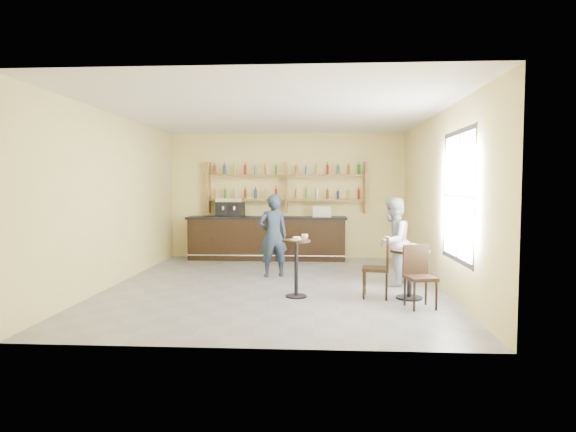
# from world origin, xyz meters

# --- Properties ---
(floor) EXTENTS (7.00, 7.00, 0.00)m
(floor) POSITION_xyz_m (0.00, 0.00, 0.00)
(floor) COLOR slate
(floor) RESTS_ON ground
(ceiling) EXTENTS (7.00, 7.00, 0.00)m
(ceiling) POSITION_xyz_m (0.00, 0.00, 3.20)
(ceiling) COLOR white
(ceiling) RESTS_ON wall_back
(wall_back) EXTENTS (7.00, 0.00, 7.00)m
(wall_back) POSITION_xyz_m (0.00, 3.50, 1.60)
(wall_back) COLOR #EEDB87
(wall_back) RESTS_ON floor
(wall_front) EXTENTS (7.00, 0.00, 7.00)m
(wall_front) POSITION_xyz_m (0.00, -3.50, 1.60)
(wall_front) COLOR #EEDB87
(wall_front) RESTS_ON floor
(wall_left) EXTENTS (0.00, 7.00, 7.00)m
(wall_left) POSITION_xyz_m (-3.00, 0.00, 1.60)
(wall_left) COLOR #EEDB87
(wall_left) RESTS_ON floor
(wall_right) EXTENTS (0.00, 7.00, 7.00)m
(wall_right) POSITION_xyz_m (3.00, 0.00, 1.60)
(wall_right) COLOR #EEDB87
(wall_right) RESTS_ON floor
(window_pane) EXTENTS (0.00, 2.00, 2.00)m
(window_pane) POSITION_xyz_m (2.99, -1.20, 1.70)
(window_pane) COLOR white
(window_pane) RESTS_ON wall_right
(window_frame) EXTENTS (0.04, 1.70, 2.10)m
(window_frame) POSITION_xyz_m (2.99, -1.20, 1.70)
(window_frame) COLOR black
(window_frame) RESTS_ON wall_right
(shelf_unit) EXTENTS (4.00, 0.26, 1.40)m
(shelf_unit) POSITION_xyz_m (0.00, 3.37, 1.81)
(shelf_unit) COLOR brown
(shelf_unit) RESTS_ON wall_back
(liquor_bottles) EXTENTS (3.68, 0.10, 1.00)m
(liquor_bottles) POSITION_xyz_m (0.00, 3.37, 1.98)
(liquor_bottles) COLOR #8C5919
(liquor_bottles) RESTS_ON shelf_unit
(bar_counter) EXTENTS (3.99, 0.78, 1.08)m
(bar_counter) POSITION_xyz_m (-0.47, 3.15, 0.54)
(bar_counter) COLOR black
(bar_counter) RESTS_ON floor
(espresso_machine) EXTENTS (0.71, 0.51, 0.47)m
(espresso_machine) POSITION_xyz_m (-1.40, 3.15, 1.31)
(espresso_machine) COLOR black
(espresso_machine) RESTS_ON bar_counter
(pastry_case) EXTENTS (0.47, 0.39, 0.27)m
(pastry_case) POSITION_xyz_m (0.91, 3.15, 1.22)
(pastry_case) COLOR silver
(pastry_case) RESTS_ON bar_counter
(pedestal_table) EXTENTS (0.47, 0.47, 0.97)m
(pedestal_table) POSITION_xyz_m (0.44, -0.92, 0.48)
(pedestal_table) COLOR black
(pedestal_table) RESTS_ON floor
(napkin) EXTENTS (0.22, 0.22, 0.00)m
(napkin) POSITION_xyz_m (0.44, -0.92, 0.97)
(napkin) COLOR white
(napkin) RESTS_ON pedestal_table
(donut) EXTENTS (0.17, 0.17, 0.05)m
(donut) POSITION_xyz_m (0.45, -0.93, 0.99)
(donut) COLOR #DEA751
(donut) RESTS_ON napkin
(cup_pedestal) EXTENTS (0.14, 0.14, 0.09)m
(cup_pedestal) POSITION_xyz_m (0.58, -0.82, 1.01)
(cup_pedestal) COLOR white
(cup_pedestal) RESTS_ON pedestal_table
(man_main) EXTENTS (0.71, 0.58, 1.69)m
(man_main) POSITION_xyz_m (-0.11, 0.87, 0.84)
(man_main) COLOR black
(man_main) RESTS_ON floor
(cafe_table) EXTENTS (0.77, 0.77, 0.82)m
(cafe_table) POSITION_xyz_m (2.31, -0.93, 0.41)
(cafe_table) COLOR black
(cafe_table) RESTS_ON floor
(cup_cafe) EXTENTS (0.12, 0.12, 0.10)m
(cup_cafe) POSITION_xyz_m (2.36, -0.93, 0.87)
(cup_cafe) COLOR white
(cup_cafe) RESTS_ON cafe_table
(chair_west) EXTENTS (0.49, 0.49, 0.99)m
(chair_west) POSITION_xyz_m (1.76, -0.88, 0.49)
(chair_west) COLOR black
(chair_west) RESTS_ON floor
(chair_south) EXTENTS (0.49, 0.49, 0.95)m
(chair_south) POSITION_xyz_m (2.36, -1.53, 0.48)
(chair_south) COLOR black
(chair_south) RESTS_ON floor
(patron_second) EXTENTS (0.95, 1.01, 1.65)m
(patron_second) POSITION_xyz_m (2.20, 0.12, 0.82)
(patron_second) COLOR gray
(patron_second) RESTS_ON floor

